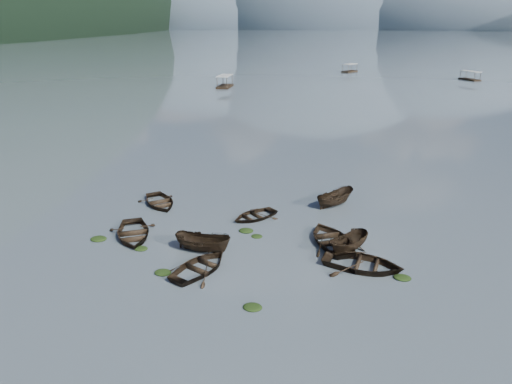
% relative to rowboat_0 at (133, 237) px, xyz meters
% --- Properties ---
extents(ground_plane, '(2400.00, 2400.00, 0.00)m').
position_rel_rowboat_0_xyz_m(ground_plane, '(7.98, -6.37, 0.00)').
color(ground_plane, '#4D5960').
extents(haze_mtn_a, '(520.00, 520.00, 280.00)m').
position_rel_rowboat_0_xyz_m(haze_mtn_a, '(-252.02, 893.63, 0.00)').
color(haze_mtn_a, '#475666').
rests_on(haze_mtn_a, ground).
extents(haze_mtn_b, '(520.00, 520.00, 340.00)m').
position_rel_rowboat_0_xyz_m(haze_mtn_b, '(-52.02, 893.63, 0.00)').
color(haze_mtn_b, '#475666').
rests_on(haze_mtn_b, ground).
extents(haze_mtn_c, '(520.00, 520.00, 260.00)m').
position_rel_rowboat_0_xyz_m(haze_mtn_c, '(147.98, 893.63, 0.00)').
color(haze_mtn_c, '#475666').
rests_on(haze_mtn_c, ground).
extents(rowboat_0, '(5.34, 5.93, 1.01)m').
position_rel_rowboat_0_xyz_m(rowboat_0, '(0.00, 0.00, 0.00)').
color(rowboat_0, black).
rests_on(rowboat_0, ground).
extents(rowboat_1, '(4.78, 5.39, 0.92)m').
position_rel_rowboat_0_xyz_m(rowboat_1, '(6.28, -3.55, 0.00)').
color(rowboat_1, black).
rests_on(rowboat_1, ground).
extents(rowboat_2, '(4.13, 1.84, 1.55)m').
position_rel_rowboat_0_xyz_m(rowboat_2, '(5.64, -1.03, 0.00)').
color(rowboat_2, black).
rests_on(rowboat_2, ground).
extents(rowboat_3, '(5.42, 6.09, 1.04)m').
position_rel_rowboat_0_xyz_m(rowboat_3, '(14.19, 1.86, 0.00)').
color(rowboat_3, black).
rests_on(rowboat_3, ground).
extents(rowboat_4, '(5.61, 4.42, 1.05)m').
position_rel_rowboat_0_xyz_m(rowboat_4, '(16.27, -1.24, 0.00)').
color(rowboat_4, black).
rests_on(rowboat_4, ground).
extents(rowboat_5, '(3.36, 3.86, 1.45)m').
position_rel_rowboat_0_xyz_m(rowboat_5, '(15.38, 0.93, 0.00)').
color(rowboat_5, black).
rests_on(rowboat_5, ground).
extents(rowboat_6, '(5.32, 5.52, 0.93)m').
position_rel_rowboat_0_xyz_m(rowboat_6, '(-0.49, 6.16, 0.00)').
color(rowboat_6, black).
rests_on(rowboat_6, ground).
extents(rowboat_7, '(4.69, 4.78, 0.81)m').
position_rel_rowboat_0_xyz_m(rowboat_7, '(7.97, 5.07, 0.00)').
color(rowboat_7, black).
rests_on(rowboat_7, ground).
extents(rowboat_8, '(3.77, 3.97, 1.54)m').
position_rel_rowboat_0_xyz_m(rowboat_8, '(14.11, 9.04, 0.00)').
color(rowboat_8, black).
rests_on(rowboat_8, ground).
extents(weed_clump_0, '(1.18, 0.97, 0.26)m').
position_rel_rowboat_0_xyz_m(weed_clump_0, '(-2.24, -0.91, 0.00)').
color(weed_clump_0, black).
rests_on(weed_clump_0, ground).
extents(weed_clump_1, '(1.08, 0.86, 0.24)m').
position_rel_rowboat_0_xyz_m(weed_clump_1, '(4.08, -4.34, 0.00)').
color(weed_clump_1, black).
rests_on(weed_clump_1, ground).
extents(weed_clump_2, '(1.08, 0.86, 0.23)m').
position_rel_rowboat_0_xyz_m(weed_clump_2, '(10.31, -6.81, 0.00)').
color(weed_clump_2, black).
rests_on(weed_clump_2, ground).
extents(weed_clump_3, '(0.83, 0.70, 0.18)m').
position_rel_rowboat_0_xyz_m(weed_clump_3, '(8.81, 1.81, 0.00)').
color(weed_clump_3, black).
rests_on(weed_clump_3, ground).
extents(weed_clump_4, '(1.08, 0.85, 0.22)m').
position_rel_rowboat_0_xyz_m(weed_clump_4, '(18.66, -2.00, 0.00)').
color(weed_clump_4, black).
rests_on(weed_clump_4, ground).
extents(weed_clump_5, '(0.97, 0.79, 0.21)m').
position_rel_rowboat_0_xyz_m(weed_clump_5, '(1.36, -1.65, 0.00)').
color(weed_clump_5, black).
rests_on(weed_clump_5, ground).
extents(weed_clump_6, '(1.10, 0.92, 0.23)m').
position_rel_rowboat_0_xyz_m(weed_clump_6, '(7.85, 2.54, 0.00)').
color(weed_clump_6, black).
rests_on(weed_clump_6, ground).
extents(weed_clump_7, '(1.21, 0.96, 0.26)m').
position_rel_rowboat_0_xyz_m(weed_clump_7, '(16.10, 3.52, 0.00)').
color(weed_clump_7, black).
rests_on(weed_clump_7, ground).
extents(pontoon_left, '(3.06, 6.80, 2.57)m').
position_rel_rowboat_0_xyz_m(pontoon_left, '(-13.70, 76.27, 0.00)').
color(pontoon_left, black).
rests_on(pontoon_left, ground).
extents(pontoon_centre, '(4.95, 6.23, 2.22)m').
position_rel_rowboat_0_xyz_m(pontoon_centre, '(14.26, 114.91, 0.00)').
color(pontoon_centre, black).
rests_on(pontoon_centre, ground).
extents(pontoon_right, '(4.89, 6.01, 2.15)m').
position_rel_rowboat_0_xyz_m(pontoon_right, '(44.95, 101.64, 0.00)').
color(pontoon_right, black).
rests_on(pontoon_right, ground).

